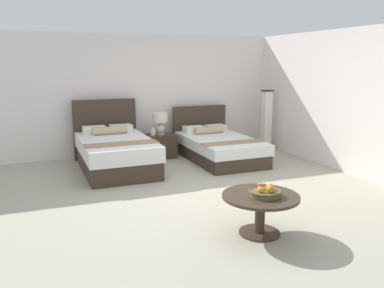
% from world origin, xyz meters
% --- Properties ---
extents(ground_plane, '(9.30, 9.59, 0.02)m').
position_xyz_m(ground_plane, '(0.00, 0.00, -0.01)').
color(ground_plane, '#ABA58F').
extents(wall_back, '(9.30, 0.12, 2.58)m').
position_xyz_m(wall_back, '(0.00, 2.99, 1.29)').
color(wall_back, white).
rests_on(wall_back, ground).
extents(wall_side_right, '(0.12, 5.19, 2.58)m').
position_xyz_m(wall_side_right, '(2.85, 0.40, 1.29)').
color(wall_side_right, white).
rests_on(wall_side_right, ground).
extents(bed_near_window, '(1.31, 2.13, 1.24)m').
position_xyz_m(bed_near_window, '(-1.07, 1.76, 0.33)').
color(bed_near_window, '#3B2B21').
rests_on(bed_near_window, ground).
extents(bed_near_corner, '(1.29, 2.17, 1.02)m').
position_xyz_m(bed_near_corner, '(1.07, 1.77, 0.27)').
color(bed_near_corner, '#3B2B21').
rests_on(bed_near_corner, ground).
extents(nightstand, '(0.59, 0.50, 0.50)m').
position_xyz_m(nightstand, '(0.01, 2.36, 0.25)').
color(nightstand, '#3B2B21').
rests_on(nightstand, ground).
extents(table_lamp, '(0.31, 0.31, 0.46)m').
position_xyz_m(table_lamp, '(0.01, 2.38, 0.78)').
color(table_lamp, beige).
rests_on(table_lamp, nightstand).
extents(vase, '(0.10, 0.10, 0.16)m').
position_xyz_m(vase, '(-0.17, 2.32, 0.58)').
color(vase, silver).
rests_on(vase, nightstand).
extents(coffee_table, '(0.90, 0.90, 0.48)m').
position_xyz_m(coffee_table, '(-0.04, -1.74, 0.36)').
color(coffee_table, '#3B2B21').
rests_on(coffee_table, ground).
extents(fruit_bowl, '(0.37, 0.37, 0.14)m').
position_xyz_m(fruit_bowl, '(-0.01, -1.79, 0.53)').
color(fruit_bowl, brown).
rests_on(fruit_bowl, coffee_table).
extents(floor_lamp_corner, '(0.22, 0.22, 1.37)m').
position_xyz_m(floor_lamp_corner, '(2.49, 2.22, 0.68)').
color(floor_lamp_corner, black).
rests_on(floor_lamp_corner, ground).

